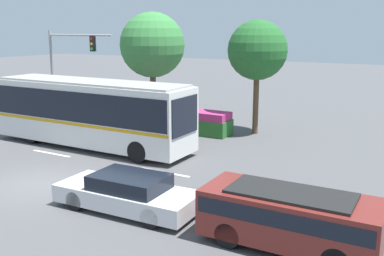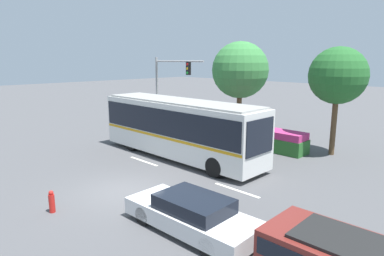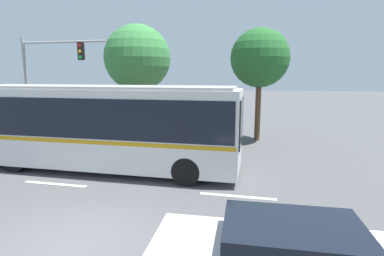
% 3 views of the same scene
% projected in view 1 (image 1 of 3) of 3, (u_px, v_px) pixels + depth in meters
% --- Properties ---
extents(ground_plane, '(140.00, 140.00, 0.00)m').
position_uv_depth(ground_plane, '(42.00, 183.00, 17.28)').
color(ground_plane, '#4C4C4F').
extents(city_bus, '(11.09, 2.61, 3.37)m').
position_uv_depth(city_bus, '(91.00, 110.00, 22.32)').
color(city_bus, silver).
rests_on(city_bus, ground).
extents(sedan_foreground, '(4.91, 2.02, 1.23)m').
position_uv_depth(sedan_foreground, '(128.00, 193.00, 14.62)').
color(sedan_foreground, silver).
rests_on(sedan_foreground, ground).
extents(suv_left_lane, '(4.80, 2.03, 1.59)m').
position_uv_depth(suv_left_lane, '(290.00, 215.00, 12.05)').
color(suv_left_lane, maroon).
rests_on(suv_left_lane, ground).
extents(traffic_light_pole, '(5.08, 0.24, 5.80)m').
position_uv_depth(traffic_light_pole, '(66.00, 61.00, 27.80)').
color(traffic_light_pole, gray).
rests_on(traffic_light_pole, ground).
extents(flowering_hedge, '(6.00, 1.42, 1.31)m').
position_uv_depth(flowering_hedge, '(182.00, 120.00, 26.03)').
color(flowering_hedge, '#286028').
rests_on(flowering_hedge, ground).
extents(street_tree_left, '(4.26, 4.26, 6.99)m').
position_uv_depth(street_tree_left, '(152.00, 45.00, 29.12)').
color(street_tree_left, brown).
rests_on(street_tree_left, ground).
extents(street_tree_centre, '(3.31, 3.31, 6.38)m').
position_uv_depth(street_tree_centre, '(257.00, 51.00, 24.56)').
color(street_tree_centre, brown).
rests_on(street_tree_centre, ground).
extents(lane_stripe_near, '(2.40, 0.16, 0.01)m').
position_uv_depth(lane_stripe_near, '(51.00, 153.00, 21.41)').
color(lane_stripe_near, silver).
rests_on(lane_stripe_near, ground).
extents(lane_stripe_mid, '(2.40, 0.16, 0.01)m').
position_uv_depth(lane_stripe_mid, '(165.00, 172.00, 18.57)').
color(lane_stripe_mid, silver).
rests_on(lane_stripe_mid, ground).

